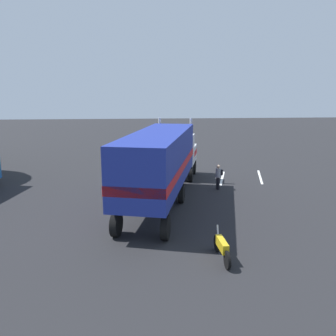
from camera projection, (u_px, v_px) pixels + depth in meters
The scene contains 6 objects.
ground_plane at pixel (175, 179), 25.62m from camera, with size 120.00×120.00×0.00m, color #232326.
lane_stripe_near at pixel (222, 178), 25.80m from camera, with size 4.40×0.16×0.01m, color silver.
lane_stripe_mid at pixel (260, 177), 26.20m from camera, with size 4.40×0.16×0.01m, color silver.
semi_truck at pixel (163, 159), 19.88m from camera, with size 14.32×6.08×4.50m.
person_bystander at pixel (218, 176), 22.69m from camera, with size 0.34×0.46×1.63m.
motorcycle at pixel (222, 247), 13.20m from camera, with size 2.11×0.27×1.12m.
Camera 1 is at (-24.72, 2.70, 6.23)m, focal length 37.30 mm.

